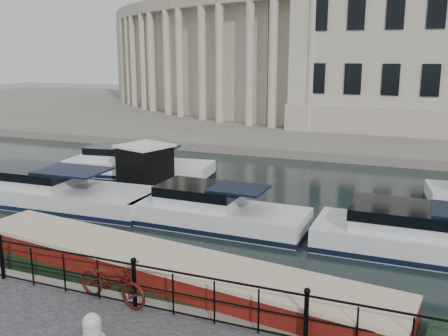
# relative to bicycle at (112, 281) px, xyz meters

# --- Properties ---
(ground_plane) EXTENTS (160.00, 160.00, 0.00)m
(ground_plane) POSITION_rel_bicycle_xyz_m (0.60, 2.26, -1.08)
(ground_plane) COLOR black
(ground_plane) RESTS_ON ground
(far_bank) EXTENTS (120.00, 42.00, 0.55)m
(far_bank) POSITION_rel_bicycle_xyz_m (0.60, 41.26, -0.80)
(far_bank) COLOR #6B665B
(far_bank) RESTS_ON ground_plane
(railing) EXTENTS (24.14, 0.14, 1.22)m
(railing) POSITION_rel_bicycle_xyz_m (0.60, 0.01, 0.12)
(railing) COLOR black
(railing) RESTS_ON near_quay
(civic_building) EXTENTS (53.55, 31.84, 16.85)m
(civic_building) POSITION_rel_bicycle_xyz_m (-0.39, 36.97, 5.96)
(civic_building) COLOR #ADA38C
(civic_building) RESTS_ON far_bank
(bicycle) EXTENTS (2.10, 1.02, 1.06)m
(bicycle) POSITION_rel_bicycle_xyz_m (0.00, 0.00, 0.00)
(bicycle) COLOR #410E0B
(bicycle) RESTS_ON near_quay
(mooring_bollard) EXTENTS (0.52, 0.52, 0.58)m
(mooring_bollard) POSITION_rel_bicycle_xyz_m (0.53, -1.50, -0.26)
(mooring_bollard) COLOR #B7B8B3
(mooring_bollard) RESTS_ON near_quay
(narrowboat) EXTENTS (15.67, 3.99, 1.57)m
(narrowboat) POSITION_rel_bicycle_xyz_m (0.48, 1.60, -0.71)
(narrowboat) COLOR black
(narrowboat) RESTS_ON ground_plane
(harbour_hut) EXTENTS (3.54, 3.22, 2.18)m
(harbour_hut) POSITION_rel_bicycle_xyz_m (-5.73, 11.09, -0.13)
(harbour_hut) COLOR #6B665B
(harbour_hut) RESTS_ON ground_plane
(cabin_cruisers) EXTENTS (25.83, 9.66, 1.99)m
(cabin_cruisers) POSITION_rel_bicycle_xyz_m (-0.91, 9.38, -0.71)
(cabin_cruisers) COLOR silver
(cabin_cruisers) RESTS_ON ground_plane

